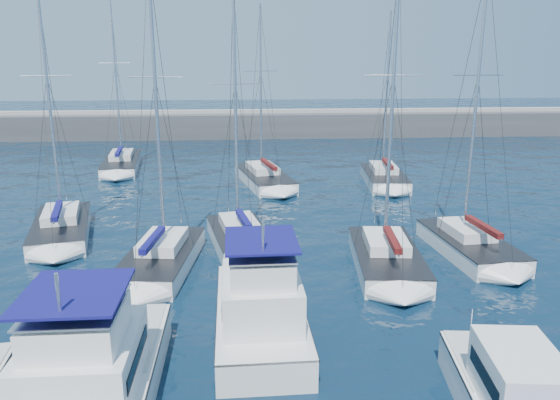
{
  "coord_description": "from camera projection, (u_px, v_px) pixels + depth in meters",
  "views": [
    {
      "loc": [
        -0.26,
        -19.38,
        10.55
      ],
      "look_at": [
        1.74,
        8.48,
        3.0
      ],
      "focal_mm": 35.0,
      "sensor_mm": 36.0,
      "label": 1
    }
  ],
  "objects": [
    {
      "name": "ground",
      "position": [
        251.0,
        330.0,
        21.43
      ],
      "size": [
        220.0,
        220.0,
        0.0
      ],
      "primitive_type": "plane",
      "color": "black",
      "rests_on": "ground"
    },
    {
      "name": "breakwater",
      "position": [
        243.0,
        128.0,
        71.23
      ],
      "size": [
        160.0,
        6.0,
        4.45
      ],
      "color": "#424244",
      "rests_on": "ground"
    },
    {
      "name": "motor_yacht_port_inner",
      "position": [
        92.0,
        376.0,
        16.43
      ],
      "size": [
        3.68,
        8.44,
        4.69
      ],
      "rotation": [
        0.0,
        0.0,
        0.0
      ],
      "color": "silver",
      "rests_on": "ground"
    },
    {
      "name": "motor_yacht_stbd_inner",
      "position": [
        261.0,
        311.0,
        20.57
      ],
      "size": [
        3.48,
        8.2,
        4.69
      ],
      "rotation": [
        0.0,
        0.0,
        0.02
      ],
      "color": "silver",
      "rests_on": "ground"
    },
    {
      "name": "motor_yacht_stbd_outer",
      "position": [
        508.0,
        400.0,
        15.61
      ],
      "size": [
        3.06,
        6.68,
        3.2
      ],
      "rotation": [
        0.0,
        0.0,
        -0.12
      ],
      "color": "silver",
      "rests_on": "ground"
    },
    {
      "name": "sailboat_mid_a",
      "position": [
        61.0,
        227.0,
        32.38
      ],
      "size": [
        4.8,
        8.72,
        14.89
      ],
      "rotation": [
        0.0,
        0.0,
        0.22
      ],
      "color": "silver",
      "rests_on": "ground"
    },
    {
      "name": "sailboat_mid_b",
      "position": [
        161.0,
        258.0,
        27.56
      ],
      "size": [
        3.96,
        8.06,
        15.11
      ],
      "rotation": [
        0.0,
        0.0,
        -0.12
      ],
      "color": "silver",
      "rests_on": "ground"
    },
    {
      "name": "sailboat_mid_c",
      "position": [
        240.0,
        237.0,
        30.63
      ],
      "size": [
        4.11,
        7.1,
        14.31
      ],
      "rotation": [
        0.0,
        0.0,
        0.18
      ],
      "color": "silver",
      "rests_on": "ground"
    },
    {
      "name": "sailboat_mid_d",
      "position": [
        386.0,
        258.0,
        27.6
      ],
      "size": [
        3.91,
        7.86,
        15.24
      ],
      "rotation": [
        0.0,
        0.0,
        -0.1
      ],
      "color": "silver",
      "rests_on": "ground"
    },
    {
      "name": "sailboat_mid_e",
      "position": [
        469.0,
        245.0,
        29.46
      ],
      "size": [
        3.67,
        7.53,
        15.16
      ],
      "rotation": [
        0.0,
        0.0,
        0.09
      ],
      "color": "silver",
      "rests_on": "ground"
    },
    {
      "name": "sailboat_back_a",
      "position": [
        122.0,
        163.0,
        51.17
      ],
      "size": [
        4.13,
        9.74,
        15.48
      ],
      "rotation": [
        0.0,
        0.0,
        0.12
      ],
      "color": "silver",
      "rests_on": "ground"
    },
    {
      "name": "sailboat_back_b",
      "position": [
        264.0,
        178.0,
        45.31
      ],
      "size": [
        4.98,
        9.4,
        14.63
      ],
      "rotation": [
        0.0,
        0.0,
        0.21
      ],
      "color": "silver",
      "rests_on": "ground"
    },
    {
      "name": "sailboat_back_c",
      "position": [
        384.0,
        177.0,
        45.44
      ],
      "size": [
        3.81,
        8.29,
        14.13
      ],
      "rotation": [
        0.0,
        0.0,
        -0.1
      ],
      "color": "silver",
      "rests_on": "ground"
    }
  ]
}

